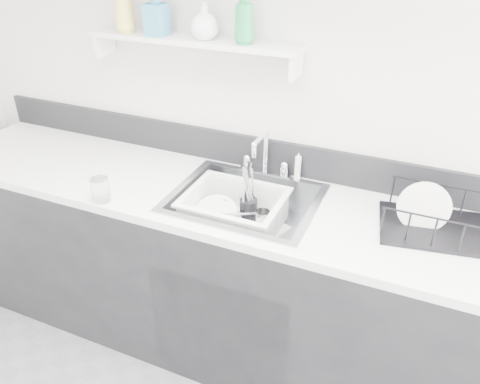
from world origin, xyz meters
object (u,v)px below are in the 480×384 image
at_px(sink, 244,216).
at_px(wash_tub, 234,212).
at_px(counter_run, 244,279).
at_px(dish_rack, 437,215).

bearing_deg(sink, wash_tub, -179.45).
bearing_deg(wash_tub, sink, 0.55).
distance_m(sink, wash_tub, 0.05).
bearing_deg(counter_run, sink, 0.00).
distance_m(counter_run, dish_rack, 0.94).
relative_size(sink, wash_tub, 1.46).
relative_size(counter_run, sink, 5.00).
xyz_separation_m(counter_run, wash_tub, (-0.05, -0.00, 0.38)).
bearing_deg(wash_tub, counter_run, 0.55).
relative_size(counter_run, wash_tub, 7.30).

